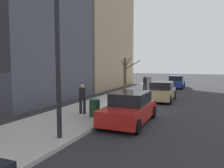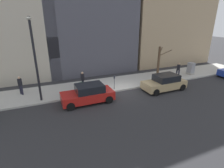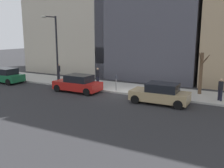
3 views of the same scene
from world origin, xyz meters
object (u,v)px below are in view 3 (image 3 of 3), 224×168
object	(u,v)px
parked_car_green	(5,76)
parking_meter	(116,81)
trash_bin	(90,81)
pedestrian_far_corner	(59,70)
parked_car_tan	(160,94)
pedestrian_midblock	(98,75)
pedestrian_near_meter	(221,88)
streetlamp	(55,44)
bare_tree	(201,72)
parked_car_red	(78,84)

from	to	relation	value
parked_car_green	parking_meter	world-z (taller)	parked_car_green
trash_bin	pedestrian_far_corner	bearing A→B (deg)	72.37
parked_car_green	parked_car_tan	bearing A→B (deg)	-91.75
pedestrian_far_corner	parked_car_green	bearing A→B (deg)	-82.18
pedestrian_midblock	parked_car_tan	bearing A→B (deg)	65.16
pedestrian_near_meter	trash_bin	bearing A→B (deg)	46.89
parked_car_tan	streetlamp	xyz separation A→B (m)	(1.57, 11.07, 3.28)
streetlamp	pedestrian_far_corner	distance (m)	4.00
trash_bin	pedestrian_near_meter	bearing A→B (deg)	-89.16
bare_tree	parked_car_tan	bearing A→B (deg)	151.03
pedestrian_midblock	parking_meter	bearing A→B (deg)	61.60
parked_car_red	streetlamp	distance (m)	5.03
parking_meter	trash_bin	size ratio (longest dim) A/B	1.50
parked_car_tan	parked_car_green	bearing A→B (deg)	88.86
bare_tree	streetlamp	bearing A→B (deg)	99.85
parked_car_red	streetlamp	bearing A→B (deg)	69.53
parked_car_red	parking_meter	size ratio (longest dim) A/B	3.11
parked_car_red	parked_car_tan	bearing A→B (deg)	-91.81
parked_car_red	bare_tree	size ratio (longest dim) A/B	1.23
parked_car_tan	parked_car_red	xyz separation A→B (m)	(0.24, 7.51, 0.00)
pedestrian_near_meter	bare_tree	bearing A→B (deg)	3.99
streetlamp	trash_bin	size ratio (longest dim) A/B	7.22
parked_car_tan	parked_car_red	world-z (taller)	same
parked_car_green	bare_tree	bearing A→B (deg)	-80.16
parked_car_green	pedestrian_midblock	world-z (taller)	pedestrian_midblock
parked_car_tan	pedestrian_near_meter	xyz separation A→B (m)	(2.35, -3.81, 0.35)
trash_bin	pedestrian_midblock	distance (m)	1.09
streetlamp	pedestrian_far_corner	bearing A→B (deg)	34.84
bare_tree	pedestrian_near_meter	world-z (taller)	bare_tree
trash_bin	parked_car_tan	bearing A→B (deg)	-106.15
streetlamp	pedestrian_far_corner	xyz separation A→B (m)	(2.23, 1.55, -2.93)
parked_car_tan	pedestrian_near_meter	world-z (taller)	pedestrian_near_meter
streetlamp	pedestrian_midblock	bearing A→B (deg)	-68.25
parked_car_tan	bare_tree	xyz separation A→B (m)	(3.86, -2.14, 1.20)
parking_meter	pedestrian_far_corner	world-z (taller)	pedestrian_far_corner
parked_car_tan	streetlamp	distance (m)	11.66
parked_car_red	parking_meter	distance (m)	3.36
parked_car_green	pedestrian_far_corner	bearing A→B (deg)	-49.25
trash_bin	streetlamp	bearing A→B (deg)	99.91
parked_car_green	pedestrian_near_meter	world-z (taller)	pedestrian_near_meter
parked_car_tan	streetlamp	size ratio (longest dim) A/B	0.65
streetlamp	pedestrian_near_meter	world-z (taller)	streetlamp
pedestrian_far_corner	parked_car_tan	bearing A→B (deg)	38.83
parked_car_red	pedestrian_midblock	size ratio (longest dim) A/B	2.53
parking_meter	pedestrian_near_meter	bearing A→B (deg)	-85.76
bare_tree	trash_bin	distance (m)	9.91
parked_car_red	bare_tree	xyz separation A→B (m)	(3.62, -9.64, 1.20)
parked_car_tan	pedestrian_midblock	size ratio (longest dim) A/B	2.55
parked_car_red	parked_car_green	world-z (taller)	same
parked_car_green	pedestrian_midblock	size ratio (longest dim) A/B	2.56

